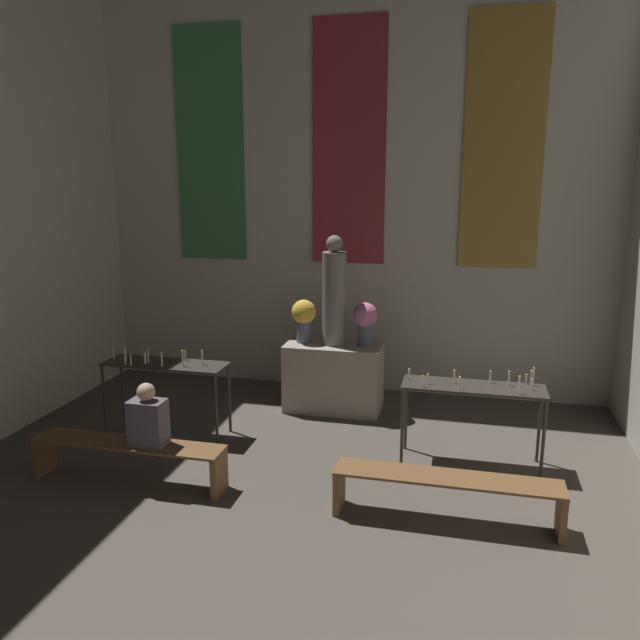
{
  "coord_description": "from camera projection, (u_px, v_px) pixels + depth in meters",
  "views": [
    {
      "loc": [
        1.69,
        2.44,
        3.09
      ],
      "look_at": [
        0.0,
        9.5,
        1.42
      ],
      "focal_mm": 35.0,
      "sensor_mm": 36.0,
      "label": 1
    }
  ],
  "objects": [
    {
      "name": "statue",
      "position": [
        334.0,
        294.0,
        8.17
      ],
      "size": [
        0.31,
        0.31,
        1.45
      ],
      "color": "slate",
      "rests_on": "altar"
    },
    {
      "name": "flower_vase_left",
      "position": [
        304.0,
        317.0,
        8.34
      ],
      "size": [
        0.33,
        0.33,
        0.58
      ],
      "color": "#4C5666",
      "rests_on": "altar"
    },
    {
      "name": "wall_back",
      "position": [
        350.0,
        185.0,
        8.8
      ],
      "size": [
        7.59,
        0.16,
        5.9
      ],
      "color": "#B2AD9E",
      "rests_on": "ground_plane"
    },
    {
      "name": "flower_vase_right",
      "position": [
        365.0,
        320.0,
        8.15
      ],
      "size": [
        0.33,
        0.33,
        0.58
      ],
      "color": "#4C5666",
      "rests_on": "altar"
    },
    {
      "name": "candle_rack_left",
      "position": [
        165.0,
        372.0,
        7.55
      ],
      "size": [
        1.52,
        0.47,
        1.1
      ],
      "color": "#332D28",
      "rests_on": "ground_plane"
    },
    {
      "name": "candle_rack_right",
      "position": [
        473.0,
        396.0,
        6.73
      ],
      "size": [
        1.52,
        0.47,
        1.1
      ],
      "color": "#332D28",
      "rests_on": "ground_plane"
    },
    {
      "name": "altar",
      "position": [
        334.0,
        377.0,
        8.42
      ],
      "size": [
        1.28,
        0.68,
        0.92
      ],
      "color": "gray",
      "rests_on": "ground_plane"
    },
    {
      "name": "pew_back_right",
      "position": [
        446.0,
        488.0,
        5.66
      ],
      "size": [
        2.05,
        0.36,
        0.45
      ],
      "color": "brown",
      "rests_on": "ground_plane"
    },
    {
      "name": "pew_back_left",
      "position": [
        128.0,
        453.0,
        6.39
      ],
      "size": [
        2.05,
        0.36,
        0.45
      ],
      "color": "brown",
      "rests_on": "ground_plane"
    },
    {
      "name": "person_seated",
      "position": [
        148.0,
        419.0,
        6.24
      ],
      "size": [
        0.36,
        0.24,
        0.65
      ],
      "color": "#564C56",
      "rests_on": "pew_back_left"
    }
  ]
}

